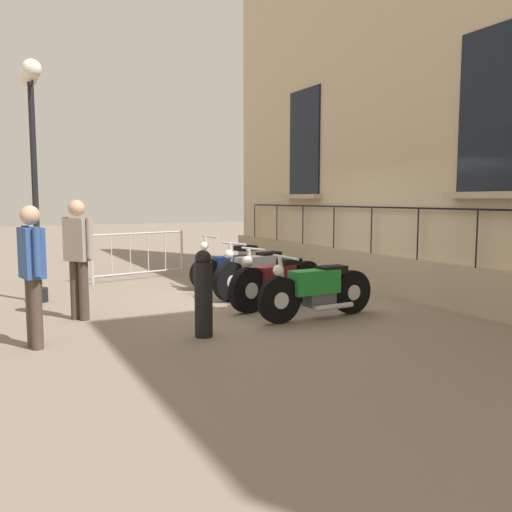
{
  "coord_description": "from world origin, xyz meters",
  "views": [
    {
      "loc": [
        4.38,
        8.07,
        1.77
      ],
      "look_at": [
        0.22,
        0.0,
        0.8
      ],
      "focal_mm": 37.5,
      "sensor_mm": 36.0,
      "label": 1
    }
  ],
  "objects_px": {
    "motorcycle_silver": "(258,273)",
    "motorcycle_green": "(316,290)",
    "lamppost": "(33,135)",
    "crowd_barrier": "(139,254)",
    "pedestrian_walking": "(32,268)",
    "motorcycle_blue": "(234,268)",
    "motorcycle_maroon": "(278,282)",
    "bollard": "(203,293)",
    "pedestrian_standing": "(78,252)"
  },
  "relations": [
    {
      "from": "motorcycle_silver",
      "to": "pedestrian_walking",
      "type": "distance_m",
      "value": 4.36
    },
    {
      "from": "motorcycle_green",
      "to": "pedestrian_walking",
      "type": "distance_m",
      "value": 3.9
    },
    {
      "from": "motorcycle_green",
      "to": "crowd_barrier",
      "type": "relative_size",
      "value": 0.92
    },
    {
      "from": "motorcycle_blue",
      "to": "motorcycle_maroon",
      "type": "bearing_deg",
      "value": 84.9
    },
    {
      "from": "motorcycle_blue",
      "to": "bollard",
      "type": "xyz_separation_m",
      "value": [
        1.97,
        3.32,
        0.16
      ]
    },
    {
      "from": "motorcycle_green",
      "to": "pedestrian_walking",
      "type": "xyz_separation_m",
      "value": [
        3.86,
        -0.22,
        0.53
      ]
    },
    {
      "from": "lamppost",
      "to": "pedestrian_walking",
      "type": "height_order",
      "value": "lamppost"
    },
    {
      "from": "motorcycle_silver",
      "to": "motorcycle_maroon",
      "type": "xyz_separation_m",
      "value": [
        0.17,
        1.04,
        -0.02
      ]
    },
    {
      "from": "pedestrian_standing",
      "to": "motorcycle_blue",
      "type": "bearing_deg",
      "value": -154.05
    },
    {
      "from": "motorcycle_green",
      "to": "lamppost",
      "type": "distance_m",
      "value": 5.38
    },
    {
      "from": "motorcycle_green",
      "to": "crowd_barrier",
      "type": "distance_m",
      "value": 5.22
    },
    {
      "from": "motorcycle_silver",
      "to": "crowd_barrier",
      "type": "bearing_deg",
      "value": -65.67
    },
    {
      "from": "crowd_barrier",
      "to": "bollard",
      "type": "height_order",
      "value": "bollard"
    },
    {
      "from": "pedestrian_standing",
      "to": "pedestrian_walking",
      "type": "xyz_separation_m",
      "value": [
        0.73,
        1.31,
        -0.04
      ]
    },
    {
      "from": "motorcycle_silver",
      "to": "motorcycle_maroon",
      "type": "height_order",
      "value": "motorcycle_silver"
    },
    {
      "from": "motorcycle_blue",
      "to": "motorcycle_green",
      "type": "distance_m",
      "value": 3.1
    },
    {
      "from": "pedestrian_standing",
      "to": "crowd_barrier",
      "type": "bearing_deg",
      "value": -117.55
    },
    {
      "from": "crowd_barrier",
      "to": "pedestrian_standing",
      "type": "height_order",
      "value": "pedestrian_standing"
    },
    {
      "from": "motorcycle_silver",
      "to": "motorcycle_green",
      "type": "distance_m",
      "value": 2.03
    },
    {
      "from": "motorcycle_maroon",
      "to": "crowd_barrier",
      "type": "bearing_deg",
      "value": -73.54
    },
    {
      "from": "motorcycle_maroon",
      "to": "pedestrian_standing",
      "type": "bearing_deg",
      "value": -10.22
    },
    {
      "from": "motorcycle_silver",
      "to": "motorcycle_maroon",
      "type": "bearing_deg",
      "value": 80.92
    },
    {
      "from": "motorcycle_blue",
      "to": "motorcycle_silver",
      "type": "xyz_separation_m",
      "value": [
        0.02,
        1.08,
        0.03
      ]
    },
    {
      "from": "motorcycle_silver",
      "to": "lamppost",
      "type": "distance_m",
      "value": 4.51
    },
    {
      "from": "motorcycle_silver",
      "to": "motorcycle_maroon",
      "type": "relative_size",
      "value": 1.01
    },
    {
      "from": "pedestrian_walking",
      "to": "motorcycle_silver",
      "type": "bearing_deg",
      "value": -155.36
    },
    {
      "from": "motorcycle_maroon",
      "to": "pedestrian_standing",
      "type": "xyz_separation_m",
      "value": [
        3.04,
        -0.55,
        0.59
      ]
    },
    {
      "from": "bollard",
      "to": "pedestrian_walking",
      "type": "bearing_deg",
      "value": -12.55
    },
    {
      "from": "motorcycle_green",
      "to": "pedestrian_walking",
      "type": "height_order",
      "value": "pedestrian_walking"
    },
    {
      "from": "crowd_barrier",
      "to": "pedestrian_walking",
      "type": "bearing_deg",
      "value": 62.05
    },
    {
      "from": "motorcycle_silver",
      "to": "pedestrian_standing",
      "type": "xyz_separation_m",
      "value": [
        3.2,
        0.49,
        0.57
      ]
    },
    {
      "from": "motorcycle_green",
      "to": "pedestrian_standing",
      "type": "relative_size",
      "value": 1.14
    },
    {
      "from": "motorcycle_maroon",
      "to": "pedestrian_standing",
      "type": "relative_size",
      "value": 1.13
    },
    {
      "from": "crowd_barrier",
      "to": "lamppost",
      "type": "bearing_deg",
      "value": 38.58
    },
    {
      "from": "lamppost",
      "to": "bollard",
      "type": "xyz_separation_m",
      "value": [
        -1.65,
        3.49,
        -2.27
      ]
    },
    {
      "from": "pedestrian_walking",
      "to": "motorcycle_blue",
      "type": "bearing_deg",
      "value": -143.92
    },
    {
      "from": "pedestrian_standing",
      "to": "motorcycle_green",
      "type": "bearing_deg",
      "value": 153.98
    },
    {
      "from": "pedestrian_standing",
      "to": "pedestrian_walking",
      "type": "bearing_deg",
      "value": 61.0
    },
    {
      "from": "crowd_barrier",
      "to": "pedestrian_walking",
      "type": "height_order",
      "value": "pedestrian_walking"
    },
    {
      "from": "bollard",
      "to": "motorcycle_maroon",
      "type": "bearing_deg",
      "value": -145.96
    },
    {
      "from": "motorcycle_blue",
      "to": "motorcycle_green",
      "type": "relative_size",
      "value": 0.95
    },
    {
      "from": "motorcycle_silver",
      "to": "lamppost",
      "type": "height_order",
      "value": "lamppost"
    },
    {
      "from": "motorcycle_green",
      "to": "lamppost",
      "type": "relative_size",
      "value": 0.5
    },
    {
      "from": "motorcycle_blue",
      "to": "motorcycle_maroon",
      "type": "relative_size",
      "value": 0.96
    },
    {
      "from": "crowd_barrier",
      "to": "pedestrian_walking",
      "type": "distance_m",
      "value": 5.48
    },
    {
      "from": "lamppost",
      "to": "crowd_barrier",
      "type": "bearing_deg",
      "value": -141.42
    },
    {
      "from": "bollard",
      "to": "pedestrian_standing",
      "type": "distance_m",
      "value": 2.2
    },
    {
      "from": "motorcycle_green",
      "to": "pedestrian_walking",
      "type": "bearing_deg",
      "value": -3.29
    },
    {
      "from": "motorcycle_blue",
      "to": "pedestrian_walking",
      "type": "distance_m",
      "value": 4.92
    },
    {
      "from": "lamppost",
      "to": "crowd_barrier",
      "type": "relative_size",
      "value": 1.84
    }
  ]
}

